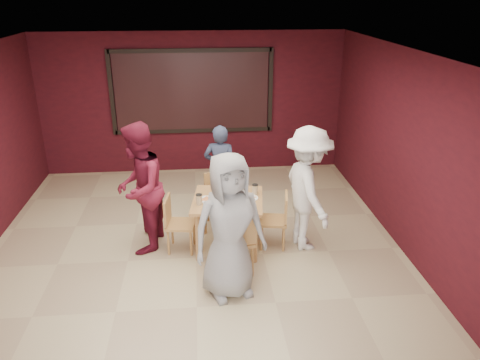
{
  "coord_description": "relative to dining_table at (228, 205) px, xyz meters",
  "views": [
    {
      "loc": [
        0.09,
        -5.75,
        3.57
      ],
      "look_at": [
        0.65,
        0.26,
        1.06
      ],
      "focal_mm": 35.0,
      "sensor_mm": 36.0,
      "label": 1
    }
  ],
  "objects": [
    {
      "name": "diner_right",
      "position": [
        1.14,
        -0.06,
        0.23
      ],
      "size": [
        0.85,
        1.27,
        1.82
      ],
      "primitive_type": "imported",
      "rotation": [
        0.0,
        0.0,
        1.73
      ],
      "color": "white",
      "rests_on": "floor"
    },
    {
      "name": "window_blinds",
      "position": [
        -0.48,
        3.19,
        0.97
      ],
      "size": [
        3.0,
        0.02,
        1.5
      ],
      "primitive_type": "cube",
      "color": "black"
    },
    {
      "name": "diner_back",
      "position": [
        -0.04,
        1.22,
        0.08
      ],
      "size": [
        0.62,
        0.48,
        1.52
      ],
      "primitive_type": "imported",
      "rotation": [
        0.0,
        0.0,
        2.91
      ],
      "color": "#323C59",
      "rests_on": "floor"
    },
    {
      "name": "floor",
      "position": [
        -0.48,
        -0.26,
        -0.68
      ],
      "size": [
        7.0,
        7.0,
        0.0
      ],
      "primitive_type": "plane",
      "color": "#C7B98A",
      "rests_on": "ground"
    },
    {
      "name": "chair_right",
      "position": [
        0.73,
        -0.03,
        -0.21
      ],
      "size": [
        0.46,
        0.46,
        0.83
      ],
      "color": "tan",
      "rests_on": "floor"
    },
    {
      "name": "dining_table",
      "position": [
        0.0,
        0.0,
        0.0
      ],
      "size": [
        1.1,
        1.1,
        0.93
      ],
      "color": "#B58B4A",
      "rests_on": "floor"
    },
    {
      "name": "chair_left",
      "position": [
        -0.75,
        -0.0,
        -0.21
      ],
      "size": [
        0.45,
        0.45,
        0.83
      ],
      "color": "tan",
      "rests_on": "floor"
    },
    {
      "name": "diner_front",
      "position": [
        -0.06,
        -1.1,
        0.24
      ],
      "size": [
        1.04,
        0.84,
        1.85
      ],
      "primitive_type": "imported",
      "rotation": [
        0.0,
        0.0,
        0.32
      ],
      "color": "gray",
      "rests_on": "floor"
    },
    {
      "name": "chair_back",
      "position": [
        -0.1,
        0.8,
        -0.21
      ],
      "size": [
        0.48,
        0.48,
        0.84
      ],
      "color": "tan",
      "rests_on": "floor"
    },
    {
      "name": "diner_left",
      "position": [
        -1.24,
        0.11,
        0.26
      ],
      "size": [
        0.83,
        1.01,
        1.89
      ],
      "primitive_type": "imported",
      "rotation": [
        0.0,
        0.0,
        -1.71
      ],
      "color": "maroon",
      "rests_on": "floor"
    },
    {
      "name": "chair_front",
      "position": [
        0.07,
        -0.72,
        -0.14
      ],
      "size": [
        0.53,
        0.53,
        0.95
      ],
      "color": "tan",
      "rests_on": "floor"
    }
  ]
}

